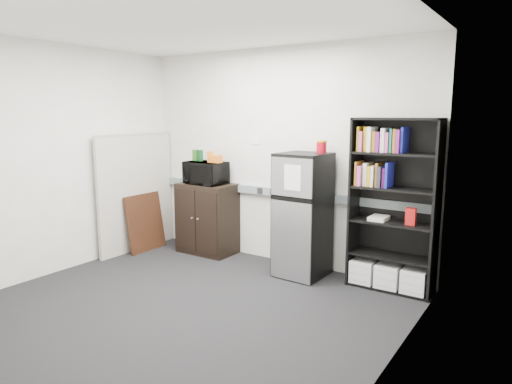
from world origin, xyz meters
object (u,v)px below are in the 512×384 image
cubicle_partition (136,192)px  microwave (206,173)px  refrigerator (302,215)px  cabinet (207,218)px  bookshelf (393,207)px

cubicle_partition → microwave: cubicle_partition is taller
microwave → refrigerator: 1.55m
microwave → refrigerator: bearing=-1.6°
cabinet → refrigerator: bearing=-3.0°
cabinet → refrigerator: size_ratio=0.66×
cabinet → refrigerator: (1.50, -0.08, 0.25)m
bookshelf → cubicle_partition: 3.46m
bookshelf → cubicle_partition: (-3.43, -0.49, -0.10)m
cubicle_partition → cabinet: bearing=24.7°
bookshelf → microwave: bookshelf is taller
refrigerator → cabinet: bearing=179.1°
cabinet → refrigerator: refrigerator is taller
bookshelf → microwave: 2.52m
microwave → refrigerator: size_ratio=0.37×
refrigerator → bookshelf: bearing=10.3°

